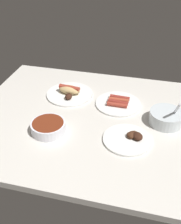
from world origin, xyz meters
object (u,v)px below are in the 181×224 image
object	(u,v)px
plate_grilled_meat	(129,138)
bowl_coleslaw	(166,117)
bowl_chili	(48,127)
plate_sausages	(118,103)
plate_hotdog_assembled	(70,92)

from	to	relation	value
plate_grilled_meat	bowl_coleslaw	distance (cm)	21.78
bowl_chili	bowl_coleslaw	xyz separation A→B (cm)	(49.46, 18.42, 0.80)
plate_grilled_meat	plate_sausages	world-z (taller)	plate_grilled_meat
plate_grilled_meat	bowl_chili	world-z (taller)	bowl_chili
bowl_chili	plate_hotdog_assembled	bearing A→B (deg)	90.47
plate_grilled_meat	bowl_chili	xyz separation A→B (cm)	(-34.79, -2.52, 1.68)
plate_grilled_meat	plate_sausages	bearing A→B (deg)	108.31
bowl_chili	plate_sausages	world-z (taller)	bowl_chili
plate_grilled_meat	bowl_coleslaw	xyz separation A→B (cm)	(14.67, 15.90, 2.48)
plate_grilled_meat	bowl_coleslaw	world-z (taller)	bowl_coleslaw
bowl_chili	plate_sausages	xyz separation A→B (cm)	(26.22, 28.39, -1.67)
bowl_chili	plate_hotdog_assembled	xyz separation A→B (cm)	(-0.26, 31.17, -0.92)
plate_grilled_meat	plate_hotdog_assembled	distance (cm)	45.27
plate_grilled_meat	plate_hotdog_assembled	xyz separation A→B (cm)	(-35.04, 28.65, 0.77)
bowl_coleslaw	bowl_chili	bearing A→B (deg)	-159.57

